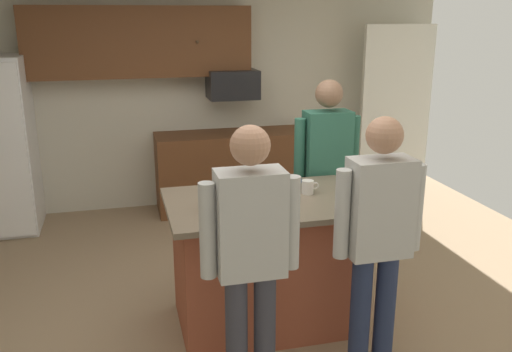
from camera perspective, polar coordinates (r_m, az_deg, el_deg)
name	(u,v)px	position (r m, az deg, el deg)	size (l,w,h in m)	color
floor	(226,320)	(4.29, -3.15, -14.70)	(7.04, 7.04, 0.00)	#937A5B
back_wall	(177,96)	(6.50, -8.22, 8.25)	(6.40, 0.10, 2.60)	beige
french_door_window_panel	(396,109)	(6.93, 14.29, 6.75)	(0.90, 0.06, 2.00)	white
cabinet_run_upper	(139,42)	(6.21, -12.01, 13.48)	(2.40, 0.38, 0.75)	brown
cabinet_run_lower	(234,170)	(6.46, -2.30, 0.64)	(1.80, 0.63, 0.90)	brown
microwave_over_range	(233,84)	(6.28, -2.44, 9.50)	(0.56, 0.40, 0.32)	black
kitchen_island	(266,261)	(4.05, 1.06, -8.87)	(1.41, 0.93, 0.96)	#9E4C33
person_guest_left	(326,166)	(4.63, 7.31, 1.01)	(0.57, 0.23, 1.71)	#232D4C
person_guest_by_door	(378,231)	(3.41, 12.56, -5.63)	(0.57, 0.22, 1.66)	#232D4C
person_guest_right	(250,249)	(3.09, -0.58, -7.59)	(0.57, 0.22, 1.66)	#383842
glass_dark_ale	(206,199)	(3.65, -5.19, -2.39)	(0.07, 0.07, 0.16)	black
mug_ceramic_white	(292,182)	(4.12, 3.74, -0.62)	(0.13, 0.08, 0.10)	#4C6B99
glass_pilsner	(244,206)	(3.57, -1.22, -3.11)	(0.08, 0.08, 0.12)	black
mug_blue_stoneware	(308,187)	(4.00, 5.42, -1.14)	(0.13, 0.09, 0.10)	white
serving_tray	(254,195)	(3.90, -0.22, -2.01)	(0.44, 0.30, 0.04)	#B7B7BC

